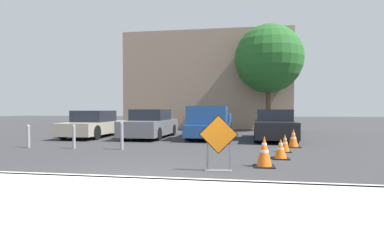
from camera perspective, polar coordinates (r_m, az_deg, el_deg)
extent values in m
plane|color=#333335|center=(15.69, 1.17, -3.27)|extent=(96.00, 96.00, 0.00)
cube|color=beige|center=(4.71, -18.68, -15.07)|extent=(21.73, 3.00, 0.14)
cube|color=beige|center=(6.03, -11.95, -11.21)|extent=(21.73, 0.20, 0.14)
cube|color=black|center=(6.99, 5.06, -2.74)|extent=(0.92, 0.02, 0.92)
cube|color=orange|center=(6.97, 5.05, -2.75)|extent=(0.86, 0.02, 0.86)
cube|color=slate|center=(7.15, 5.06, -9.55)|extent=(0.64, 0.20, 0.02)
cube|color=slate|center=(7.10, 2.97, -6.18)|extent=(0.04, 0.04, 0.87)
cube|color=slate|center=(7.07, 7.18, -6.23)|extent=(0.04, 0.04, 0.87)
cube|color=black|center=(7.84, 13.57, -8.55)|extent=(0.52, 0.52, 0.03)
cone|color=orange|center=(7.78, 13.59, -5.72)|extent=(0.38, 0.38, 0.75)
cylinder|color=white|center=(7.76, 13.60, -4.51)|extent=(0.12, 0.12, 0.07)
cylinder|color=white|center=(7.78, 13.59, -5.83)|extent=(0.21, 0.21, 0.07)
cube|color=black|center=(9.19, 16.51, -7.02)|extent=(0.49, 0.49, 0.03)
cone|color=orange|center=(9.15, 16.53, -5.19)|extent=(0.36, 0.36, 0.56)
cylinder|color=white|center=(9.13, 16.53, -4.42)|extent=(0.11, 0.11, 0.05)
cylinder|color=white|center=(9.15, 16.53, -5.26)|extent=(0.20, 0.20, 0.05)
cube|color=black|center=(10.68, 17.27, -5.77)|extent=(0.40, 0.40, 0.03)
cone|color=orange|center=(10.64, 17.29, -4.13)|extent=(0.30, 0.30, 0.58)
cylinder|color=white|center=(10.63, 17.30, -3.45)|extent=(0.10, 0.10, 0.05)
cylinder|color=white|center=(10.64, 17.29, -4.20)|extent=(0.17, 0.17, 0.05)
cube|color=black|center=(12.13, 18.73, -4.86)|extent=(0.52, 0.52, 0.03)
cone|color=orange|center=(12.09, 18.75, -3.21)|extent=(0.39, 0.39, 0.67)
cylinder|color=white|center=(12.08, 18.75, -2.51)|extent=(0.12, 0.12, 0.06)
cylinder|color=white|center=(12.09, 18.74, -3.27)|extent=(0.21, 0.21, 0.06)
cube|color=#A39984|center=(16.61, -18.28, -1.36)|extent=(1.87, 4.60, 0.61)
cube|color=#1E232D|center=(16.69, -18.13, 0.72)|extent=(1.63, 2.12, 0.59)
cylinder|color=black|center=(14.98, -17.83, -2.28)|extent=(0.21, 0.70, 0.70)
cylinder|color=black|center=(15.79, -23.32, -2.13)|extent=(0.21, 0.70, 0.70)
cylinder|color=black|center=(17.57, -13.74, -1.62)|extent=(0.21, 0.70, 0.70)
cylinder|color=black|center=(18.26, -18.64, -1.53)|extent=(0.21, 0.70, 0.70)
cube|color=slate|center=(15.54, -7.95, -1.36)|extent=(1.97, 4.57, 0.73)
cube|color=#1E232D|center=(15.62, -7.83, 1.00)|extent=(1.68, 2.13, 0.55)
cylinder|color=black|center=(13.96, -6.49, -2.65)|extent=(0.22, 0.63, 0.62)
cylinder|color=black|center=(14.55, -12.87, -2.50)|extent=(0.22, 0.63, 0.62)
cylinder|color=black|center=(16.66, -3.65, -1.89)|extent=(0.22, 0.63, 0.62)
cylinder|color=black|center=(17.15, -9.14, -1.80)|extent=(0.22, 0.63, 0.62)
cube|color=navy|center=(15.35, 3.58, -1.60)|extent=(1.99, 5.23, 0.55)
cube|color=navy|center=(14.16, 3.08, 0.93)|extent=(1.80, 2.11, 0.85)
cube|color=navy|center=(17.56, 4.36, 0.49)|extent=(1.82, 0.13, 0.45)
cube|color=navy|center=(16.30, 7.16, 0.36)|extent=(0.14, 2.50, 0.45)
cube|color=navy|center=(16.48, 0.82, 0.39)|extent=(0.14, 2.50, 0.45)
cylinder|color=black|center=(13.74, 6.55, -2.48)|extent=(0.25, 0.75, 0.74)
cylinder|color=black|center=(13.95, -0.72, -2.40)|extent=(0.25, 0.75, 0.74)
cylinder|color=black|center=(16.85, 7.14, -1.66)|extent=(0.25, 0.75, 0.74)
cylinder|color=black|center=(17.02, 1.18, -1.61)|extent=(0.25, 0.75, 0.74)
cube|color=black|center=(14.74, 15.37, -1.54)|extent=(2.04, 4.63, 0.72)
cube|color=#1E232D|center=(14.83, 15.37, 0.91)|extent=(1.69, 2.17, 0.53)
cylinder|color=black|center=(13.43, 19.19, -2.81)|extent=(0.24, 0.69, 0.68)
cylinder|color=black|center=(13.33, 12.17, -2.78)|extent=(0.24, 0.69, 0.68)
cylinder|color=black|center=(16.22, 17.98, -1.99)|extent=(0.24, 0.69, 0.68)
cylinder|color=black|center=(16.13, 12.17, -1.96)|extent=(0.24, 0.69, 0.68)
cylinder|color=gray|center=(11.06, -13.21, -3.09)|extent=(0.11, 0.11, 0.94)
sphere|color=gray|center=(11.03, -13.23, -0.65)|extent=(0.12, 0.12, 0.12)
cylinder|color=gray|center=(11.89, -21.56, -3.10)|extent=(0.11, 0.11, 0.83)
sphere|color=gray|center=(11.86, -21.59, -1.11)|extent=(0.12, 0.12, 0.12)
cylinder|color=gray|center=(12.93, -28.70, -2.85)|extent=(0.11, 0.11, 0.81)
sphere|color=gray|center=(12.90, -28.73, -1.05)|extent=(0.12, 0.12, 0.12)
cube|color=gray|center=(24.81, 3.11, 7.20)|extent=(12.73, 5.00, 7.38)
cylinder|color=#513823|center=(20.99, 14.32, 2.32)|extent=(0.32, 0.32, 3.16)
sphere|color=#235B23|center=(21.27, 14.40, 11.25)|extent=(4.59, 4.59, 4.59)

